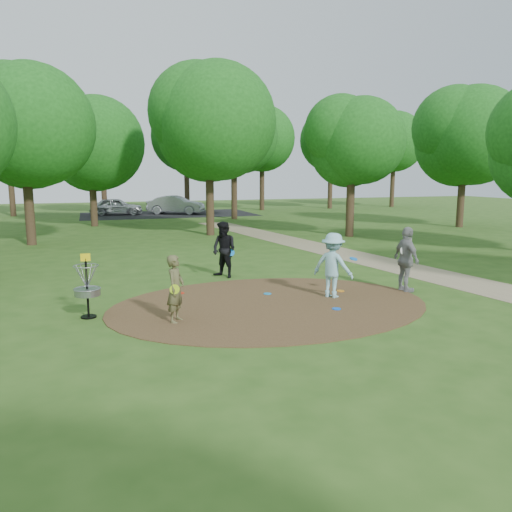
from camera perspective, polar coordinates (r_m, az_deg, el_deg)
name	(u,v)px	position (r m, az deg, el deg)	size (l,w,h in m)	color
ground	(271,305)	(13.04, 1.70, -5.59)	(100.00, 100.00, 0.00)	#2D5119
dirt_clearing	(271,304)	(13.04, 1.70, -5.55)	(8.40, 8.40, 0.02)	#47301C
footpath	(430,274)	(17.91, 19.25, -1.96)	(2.00, 40.00, 0.01)	#8C7A5B
parking_lot	(168,214)	(42.43, -9.99, 4.74)	(14.00, 8.00, 0.01)	black
player_observer_with_disc	(176,289)	(11.53, -9.17, -3.73)	(0.62, 0.68, 1.56)	brown
player_throwing_with_disc	(333,265)	(13.78, 8.78, -1.08)	(1.40, 1.32, 1.79)	#8ECAD5
player_walking_with_disc	(224,250)	(16.30, -3.66, 0.73)	(1.07, 1.13, 1.84)	black
player_waiting_with_disc	(406,259)	(14.93, 16.80, -0.38)	(0.50, 1.12, 1.88)	gray
disc_ground_cyan	(267,294)	(14.09, 1.31, -4.33)	(0.22, 0.22, 0.02)	#1988CE
disc_ground_blue	(337,309)	(12.72, 9.19, -5.97)	(0.22, 0.22, 0.02)	blue
disc_ground_red	(180,293)	(14.33, -8.63, -4.20)	(0.22, 0.22, 0.02)	red
car_left	(116,206)	(42.42, -15.67, 5.48)	(1.67, 4.15, 1.41)	#A7AAAE
car_right	(176,205)	(42.38, -9.14, 5.79)	(1.63, 4.67, 1.54)	#A2A3AA
disc_ground_orange	(340,291)	(14.62, 9.63, -3.96)	(0.22, 0.22, 0.02)	orange
disc_golf_basket	(87,281)	(12.36, -18.78, -2.78)	(0.63, 0.63, 1.54)	black
tree_ring	(234,133)	(23.62, -2.57, 13.83)	(37.63, 44.98, 9.06)	#332316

